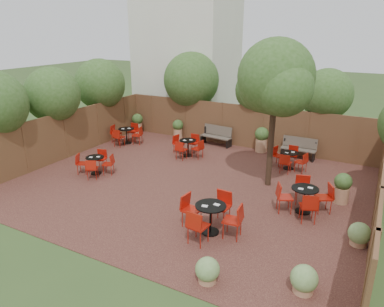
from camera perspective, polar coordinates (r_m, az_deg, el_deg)
The scene contains 13 objects.
ground at distance 13.06m, azimuth -0.45°, elevation -4.89°, with size 80.00×80.00×0.00m, color #354F23.
courtyard_paving at distance 13.06m, azimuth -0.45°, elevation -4.85°, with size 12.00×10.00×0.02m, color #3C1C18.
fence_back at distance 17.04m, azimuth 7.70°, elevation 4.31°, with size 12.00×0.08×2.00m, color brown.
fence_left at distance 16.31m, azimuth -19.28°, elevation 2.71°, with size 0.08×10.00×2.00m, color brown.
fence_right at distance 11.30m, azimuth 27.39°, elevation -5.64°, with size 0.08×10.00×2.00m, color brown.
neighbour_building at distance 21.14m, azimuth -0.72°, elevation 15.61°, with size 5.00×4.00×8.00m, color silver.
overhang_foliage at distance 16.00m, azimuth -4.34°, elevation 9.77°, with size 15.49×10.81×2.79m.
courtyard_tree at distance 12.29m, azimuth 12.96°, elevation 10.97°, with size 2.69×2.59×5.07m.
park_bench_left at distance 17.22m, azimuth 3.91°, elevation 2.86°, with size 1.54×0.64×0.92m.
park_bench_right at distance 16.10m, azimuth 16.48°, elevation 0.86°, with size 1.46×0.48×0.90m.
bistro_tables at distance 13.24m, azimuth 1.23°, elevation -2.40°, with size 10.65×7.33×0.96m.
planters at distance 16.35m, azimuth 4.06°, elevation 2.30°, with size 11.12×4.24×1.13m.
low_shrubs at distance 8.96m, azimuth 16.28°, elevation -15.78°, with size 3.35×3.71×0.63m.
Camera 1 is at (5.76, -10.43, 5.34)m, focal length 33.86 mm.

